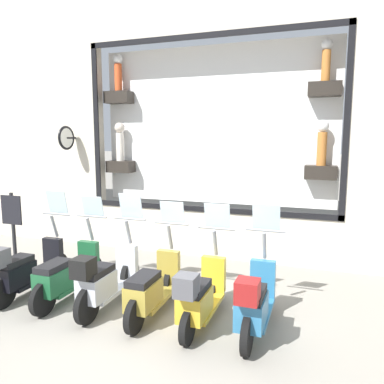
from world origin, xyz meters
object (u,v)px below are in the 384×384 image
(scooter_yellow_1, at_px, (200,295))
(scooter_green_4, at_px, (66,275))
(scooter_teal_0, at_px, (255,302))
(scooter_black_5, at_px, (25,269))
(scooter_silver_3, at_px, (105,279))
(shop_sign_post, at_px, (13,232))
(scooter_olive_2, at_px, (152,288))

(scooter_yellow_1, distance_m, scooter_green_4, 2.33)
(scooter_teal_0, xyz_separation_m, scooter_black_5, (-0.00, 3.88, -0.00))
(scooter_silver_3, xyz_separation_m, shop_sign_post, (0.60, 2.37, 0.40))
(scooter_green_4, xyz_separation_m, scooter_black_5, (-0.06, 0.78, 0.04))
(scooter_black_5, height_order, shop_sign_post, scooter_black_5)
(scooter_black_5, bearing_deg, scooter_silver_3, -89.73)
(scooter_black_5, bearing_deg, scooter_teal_0, -89.97)
(scooter_yellow_1, height_order, shop_sign_post, shop_sign_post)
(scooter_teal_0, relative_size, shop_sign_post, 1.09)
(scooter_green_4, bearing_deg, scooter_silver_3, -93.99)
(scooter_silver_3, relative_size, scooter_black_5, 1.00)
(scooter_olive_2, height_order, scooter_green_4, scooter_green_4)
(scooter_teal_0, height_order, scooter_silver_3, scooter_silver_3)
(scooter_teal_0, distance_m, scooter_olive_2, 1.55)
(scooter_yellow_1, bearing_deg, scooter_teal_0, -89.25)
(scooter_teal_0, xyz_separation_m, scooter_silver_3, (0.01, 2.33, 0.01))
(scooter_yellow_1, bearing_deg, scooter_black_5, 89.85)
(shop_sign_post, bearing_deg, scooter_black_5, -126.61)
(shop_sign_post, bearing_deg, scooter_yellow_1, -98.96)
(scooter_teal_0, distance_m, shop_sign_post, 4.76)
(scooter_silver_3, bearing_deg, scooter_olive_2, -86.13)
(scooter_black_5, bearing_deg, scooter_green_4, -85.48)
(scooter_green_4, bearing_deg, scooter_black_5, 94.52)
(scooter_yellow_1, xyz_separation_m, scooter_black_5, (0.01, 3.10, 0.01))
(scooter_green_4, distance_m, scooter_black_5, 0.78)
(shop_sign_post, bearing_deg, scooter_silver_3, -104.26)
(scooter_yellow_1, height_order, scooter_green_4, scooter_yellow_1)
(scooter_silver_3, bearing_deg, scooter_green_4, 86.01)
(scooter_teal_0, xyz_separation_m, scooter_green_4, (0.06, 3.10, -0.04))
(scooter_yellow_1, height_order, scooter_olive_2, scooter_yellow_1)
(scooter_green_4, height_order, scooter_black_5, scooter_black_5)
(scooter_teal_0, bearing_deg, scooter_silver_3, 89.87)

